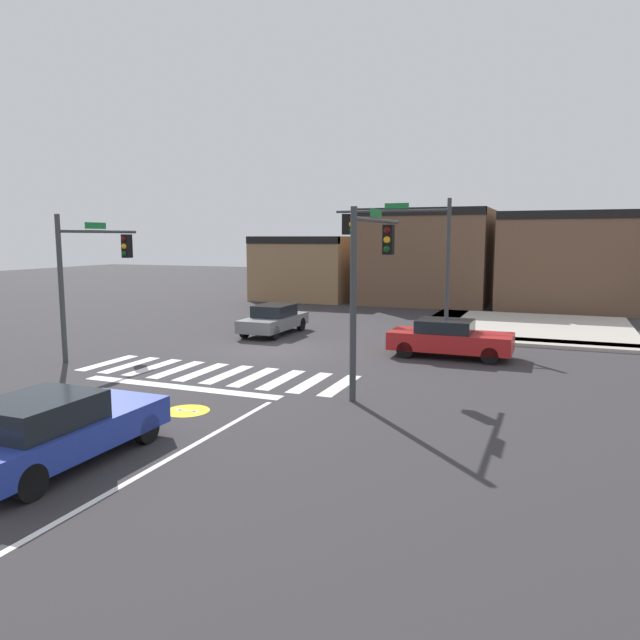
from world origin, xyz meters
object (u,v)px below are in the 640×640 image
object	(u,v)px
car_red	(449,338)
traffic_signal_northeast	(404,243)
car_blue	(54,429)
car_gray	(274,319)
traffic_signal_southeast	(371,264)
traffic_signal_southwest	(93,262)

from	to	relation	value
car_red	traffic_signal_northeast	bearing A→B (deg)	125.49
car_red	car_blue	bearing A→B (deg)	-111.27
traffic_signal_northeast	car_gray	size ratio (longest dim) A/B	1.44
traffic_signal_northeast	traffic_signal_southeast	bearing A→B (deg)	98.33
traffic_signal_southwest	traffic_signal_northeast	world-z (taller)	traffic_signal_northeast
traffic_signal_southeast	car_blue	xyz separation A→B (m)	(-3.97, -8.24, -2.98)
car_gray	car_blue	size ratio (longest dim) A/B	0.93
traffic_signal_southeast	car_gray	bearing A→B (deg)	41.83
car_gray	traffic_signal_northeast	bearing A→B (deg)	104.68
traffic_signal_southeast	traffic_signal_northeast	distance (m)	9.59
car_red	car_blue	size ratio (longest dim) A/B	0.98
traffic_signal_southeast	car_gray	world-z (taller)	traffic_signal_southeast
car_gray	car_red	bearing A→B (deg)	74.24
traffic_signal_northeast	car_gray	bearing A→B (deg)	14.68
traffic_signal_southwest	car_red	distance (m)	13.80
traffic_signal_southeast	car_gray	size ratio (longest dim) A/B	1.24
traffic_signal_southwest	car_gray	xyz separation A→B (m)	(4.19, 6.94, -2.86)
traffic_signal_northeast	car_red	size ratio (longest dim) A/B	1.37
car_red	car_gray	distance (m)	8.87
car_red	car_gray	size ratio (longest dim) A/B	1.05
traffic_signal_northeast	car_red	xyz separation A→B (m)	(2.79, -3.91, -3.52)
traffic_signal_southeast	car_red	xyz separation A→B (m)	(1.40, 5.56, -3.00)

